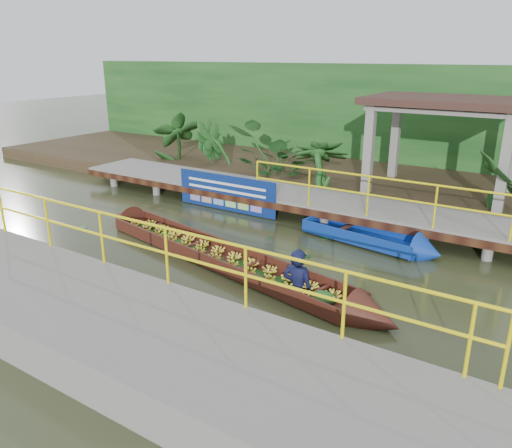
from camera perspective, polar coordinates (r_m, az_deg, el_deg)
The scene contains 10 objects.
ground at distance 11.59m, azimuth -2.54°, elevation -3.23°, with size 80.00×80.00×0.00m, color #272F17.
land_strip at distance 17.88m, azimuth 11.54°, elevation 5.14°, with size 30.00×8.00×0.45m, color #2E2617.
far_dock at distance 14.20m, azimuth 5.53°, elevation 2.94°, with size 16.00×2.06×1.66m.
near_dock at distance 8.04m, azimuth -14.40°, elevation -12.11°, with size 18.00×2.40×1.73m.
pavilion at distance 15.45m, azimuth 21.05°, elevation 11.94°, with size 4.40×3.00×3.00m.
foliage_backdrop at distance 19.88m, azimuth 14.63°, elevation 11.49°, with size 30.00×0.80×4.00m, color #144018.
vendor_boat at distance 10.69m, azimuth -2.71°, elevation -3.74°, with size 8.71×2.52×2.07m.
moored_blue_boat at distance 12.08m, azimuth 15.46°, elevation -2.24°, with size 3.54×1.36×0.82m.
blue_banner at distance 14.44m, azimuth -3.44°, elevation 3.59°, with size 3.34×0.04×1.05m.
tropical_plants at distance 15.88m, azimuth 7.06°, elevation 7.54°, with size 14.32×1.32×1.64m.
Camera 1 is at (6.26, -8.72, 4.37)m, focal length 35.00 mm.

